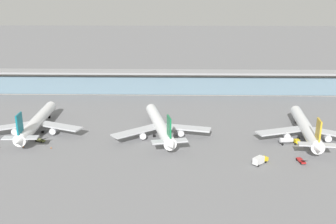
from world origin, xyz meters
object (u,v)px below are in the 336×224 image
at_px(airliner_right_stand, 306,128).
at_px(safety_cone_charlie, 24,147).
at_px(airliner_centre_stand, 160,125).
at_px(airliner_left_stand, 36,122).
at_px(service_truck_on_taxiway_yellow, 288,140).
at_px(service_truck_under_wing_olive, 40,140).
at_px(service_truck_by_tail_yellow, 260,160).
at_px(service_truck_mid_apron_red, 301,161).
at_px(safety_cone_alpha, 51,148).
at_px(service_truck_near_nose_grey, 121,135).

height_order(airliner_right_stand, safety_cone_charlie, airliner_right_stand).
xyz_separation_m(airliner_centre_stand, airliner_right_stand, (64.68, -2.06, 0.00)).
xyz_separation_m(airliner_left_stand, service_truck_on_taxiway_yellow, (112.50, -12.21, -3.20)).
height_order(service_truck_under_wing_olive, service_truck_by_tail_yellow, service_truck_by_tail_yellow).
height_order(airliner_centre_stand, airliner_right_stand, same).
height_order(airliner_centre_stand, service_truck_mid_apron_red, airliner_centre_stand).
relative_size(airliner_left_stand, service_truck_on_taxiway_yellow, 6.65).
relative_size(airliner_left_stand, service_truck_under_wing_olive, 8.75).
height_order(service_truck_under_wing_olive, service_truck_mid_apron_red, same).
distance_m(service_truck_mid_apron_red, service_truck_by_tail_yellow, 16.27).
xyz_separation_m(airliner_left_stand, safety_cone_charlie, (0.53, -18.19, -4.59)).
distance_m(service_truck_on_taxiway_yellow, safety_cone_alpha, 100.31).
height_order(airliner_centre_stand, service_truck_by_tail_yellow, airliner_centre_stand).
bearing_deg(service_truck_by_tail_yellow, service_truck_near_nose_grey, 153.72).
distance_m(airliner_right_stand, service_truck_near_nose_grey, 82.07).
height_order(service_truck_by_tail_yellow, service_truck_on_taxiway_yellow, service_truck_by_tail_yellow).
bearing_deg(service_truck_mid_apron_red, service_truck_near_nose_grey, 160.17).
height_order(airliner_centre_stand, service_truck_under_wing_olive, airliner_centre_stand).
relative_size(airliner_right_stand, safety_cone_charlie, 83.55).
bearing_deg(airliner_left_stand, service_truck_on_taxiway_yellow, -6.19).
height_order(airliner_left_stand, safety_cone_alpha, airliner_left_stand).
bearing_deg(safety_cone_alpha, service_truck_by_tail_yellow, -9.11).
relative_size(service_truck_mid_apron_red, service_truck_on_taxiway_yellow, 0.79).
bearing_deg(airliner_right_stand, service_truck_by_tail_yellow, -133.16).
bearing_deg(airliner_right_stand, service_truck_mid_apron_red, -110.38).
bearing_deg(service_truck_on_taxiway_yellow, safety_cone_alpha, -176.10).
distance_m(airliner_centre_stand, safety_cone_charlie, 58.84).
relative_size(airliner_centre_stand, service_truck_mid_apron_red, 8.37).
relative_size(airliner_centre_stand, service_truck_by_tail_yellow, 8.46).
height_order(airliner_right_stand, service_truck_under_wing_olive, airliner_right_stand).
height_order(airliner_right_stand, service_truck_near_nose_grey, airliner_right_stand).
distance_m(service_truck_near_nose_grey, service_truck_mid_apron_red, 76.95).
relative_size(service_truck_under_wing_olive, safety_cone_alpha, 9.55).
bearing_deg(service_truck_by_tail_yellow, airliner_centre_stand, 142.83).
relative_size(airliner_left_stand, airliner_centre_stand, 1.01).
relative_size(service_truck_near_nose_grey, service_truck_under_wing_olive, 0.44).
bearing_deg(airliner_centre_stand, airliner_right_stand, -1.82).
xyz_separation_m(service_truck_near_nose_grey, service_truck_mid_apron_red, (72.38, -26.11, -0.07)).
distance_m(service_truck_near_nose_grey, safety_cone_charlie, 41.61).
xyz_separation_m(airliner_centre_stand, service_truck_mid_apron_red, (55.10, -27.86, -4.10)).
height_order(service_truck_mid_apron_red, safety_cone_charlie, service_truck_mid_apron_red).
bearing_deg(service_truck_by_tail_yellow, safety_cone_charlie, 171.52).
bearing_deg(service_truck_mid_apron_red, airliner_left_stand, 164.67).
bearing_deg(service_truck_near_nose_grey, airliner_left_stand, 173.31).
bearing_deg(service_truck_near_nose_grey, service_truck_on_taxiway_yellow, -5.92).
xyz_separation_m(airliner_centre_stand, service_truck_by_tail_yellow, (38.93, -29.52, -3.21)).
bearing_deg(service_truck_on_taxiway_yellow, service_truck_near_nose_grey, 174.08).
height_order(service_truck_on_taxiway_yellow, safety_cone_charlie, service_truck_on_taxiway_yellow).
bearing_deg(airliner_left_stand, safety_cone_charlie, -88.34).
xyz_separation_m(airliner_left_stand, service_truck_near_nose_grey, (39.88, -4.68, -4.03)).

